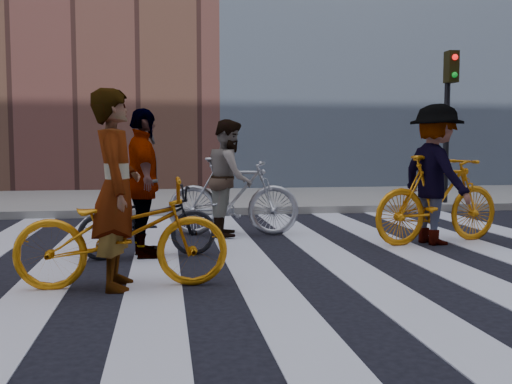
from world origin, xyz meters
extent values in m
plane|color=black|center=(0.00, 0.00, 0.00)|extent=(100.00, 100.00, 0.00)
cube|color=gray|center=(0.00, 7.50, 0.07)|extent=(100.00, 5.00, 0.15)
cube|color=silver|center=(-2.75, 0.00, 0.01)|extent=(0.55, 10.00, 0.01)
cube|color=silver|center=(-1.65, 0.00, 0.01)|extent=(0.55, 10.00, 0.01)
cube|color=silver|center=(-0.55, 0.00, 0.01)|extent=(0.55, 10.00, 0.01)
cube|color=silver|center=(0.55, 0.00, 0.01)|extent=(0.55, 10.00, 0.01)
cube|color=silver|center=(1.65, 0.00, 0.01)|extent=(0.55, 10.00, 0.01)
cylinder|color=black|center=(4.40, 5.40, 1.60)|extent=(0.12, 0.12, 3.20)
cube|color=black|center=(4.40, 5.25, 3.00)|extent=(0.22, 0.28, 0.65)
sphere|color=red|center=(4.40, 5.10, 3.18)|extent=(0.12, 0.12, 0.12)
sphere|color=#0CCC26|center=(4.40, 5.10, 2.82)|extent=(0.12, 0.12, 0.12)
imported|color=orange|center=(-1.95, -0.65, 0.54)|extent=(2.07, 0.73, 1.09)
imported|color=#A4A7AE|center=(-0.49, 2.49, 0.60)|extent=(2.07, 0.87, 1.21)
imported|color=orange|center=(2.29, 1.32, 0.63)|extent=(2.17, 1.07, 1.26)
imported|color=black|center=(-1.74, 0.88, 0.45)|extent=(1.79, 0.85, 0.90)
imported|color=slate|center=(-2.00, -0.65, 0.98)|extent=(0.47, 0.72, 1.95)
imported|color=slate|center=(-0.54, 2.49, 0.89)|extent=(0.80, 0.96, 1.78)
imported|color=slate|center=(2.24, 1.32, 0.98)|extent=(1.01, 1.41, 1.97)
imported|color=slate|center=(-1.79, 0.88, 0.93)|extent=(0.61, 1.14, 1.85)
camera|label=1|loc=(-1.53, -6.60, 1.43)|focal=42.00mm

